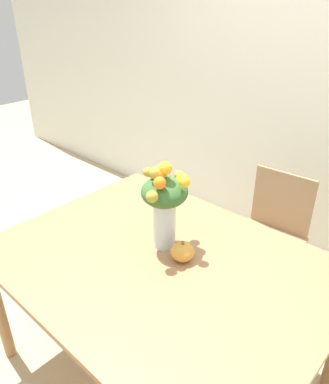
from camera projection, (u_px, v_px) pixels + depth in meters
name	position (u px, v px, depth m)	size (l,w,h in m)	color
ground_plane	(162.00, 368.00, 2.09)	(12.00, 12.00, 0.00)	tan
wall_back	(323.00, 79.00, 2.49)	(8.00, 0.06, 2.70)	silver
dining_table	(161.00, 273.00, 1.77)	(1.54, 1.17, 0.76)	#9E754C
flower_vase	(165.00, 201.00, 1.73)	(0.28, 0.30, 0.45)	silver
pumpkin	(183.00, 252.00, 1.72)	(0.11, 0.11, 0.10)	gold
dining_chair_near_window	(270.00, 236.00, 2.45)	(0.45, 0.45, 0.86)	#9E7A56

